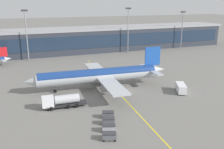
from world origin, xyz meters
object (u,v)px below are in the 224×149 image
object	(u,v)px
main_airliner	(99,75)
baggage_cart_0	(109,136)
lavatory_truck	(181,88)
baggage_cart_1	(109,128)
fuel_tanker	(61,101)
baggage_cart_3	(108,114)
baggage_cart_2	(108,121)

from	to	relation	value
main_airliner	baggage_cart_0	world-z (taller)	main_airliner
lavatory_truck	baggage_cart_1	distance (m)	30.98
fuel_tanker	baggage_cart_3	bearing A→B (deg)	-47.39
main_airliner	baggage_cart_3	size ratio (longest dim) A/B	14.48
baggage_cart_0	baggage_cart_3	world-z (taller)	same
lavatory_truck	baggage_cart_1	bearing A→B (deg)	-152.86
main_airliner	baggage_cart_1	world-z (taller)	main_airliner
lavatory_truck	baggage_cart_0	distance (m)	33.36
baggage_cart_2	baggage_cart_3	size ratio (longest dim) A/B	1.00
baggage_cart_2	baggage_cart_1	bearing A→B (deg)	-108.99
baggage_cart_2	fuel_tanker	bearing A→B (deg)	121.61
fuel_tanker	baggage_cart_0	distance (m)	19.49
main_airliner	lavatory_truck	size ratio (longest dim) A/B	6.99
baggage_cart_0	baggage_cart_2	xyz separation A→B (m)	(2.08, 6.05, 0.00)
lavatory_truck	baggage_cart_0	bearing A→B (deg)	-149.04
baggage_cart_1	fuel_tanker	bearing A→B (deg)	113.24
main_airliner	baggage_cart_3	distance (m)	20.85
main_airliner	fuel_tanker	world-z (taller)	main_airliner
fuel_tanker	baggage_cart_1	size ratio (longest dim) A/B	3.63
baggage_cart_1	baggage_cart_3	bearing A→B (deg)	71.01
main_airliner	baggage_cart_0	size ratio (longest dim) A/B	14.48
lavatory_truck	baggage_cart_1	size ratio (longest dim) A/B	2.07
baggage_cart_2	main_airliner	bearing A→B (deg)	75.93
main_airliner	lavatory_truck	distance (m)	24.09
fuel_tanker	main_airliner	bearing A→B (deg)	37.82
fuel_tanker	baggage_cart_0	size ratio (longest dim) A/B	3.63
baggage_cart_0	baggage_cart_1	distance (m)	3.20
baggage_cart_2	baggage_cart_3	bearing A→B (deg)	71.01
lavatory_truck	fuel_tanker	bearing A→B (deg)	177.55
baggage_cart_2	baggage_cart_3	distance (m)	3.20
main_airliner	baggage_cart_1	xyz separation A→B (m)	(-6.82, -26.09, -3.29)
lavatory_truck	baggage_cart_2	distance (m)	28.76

